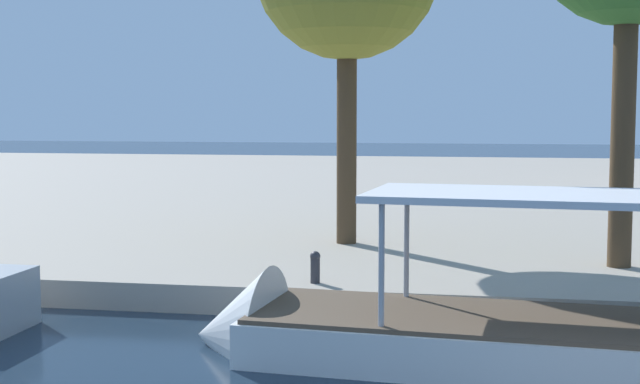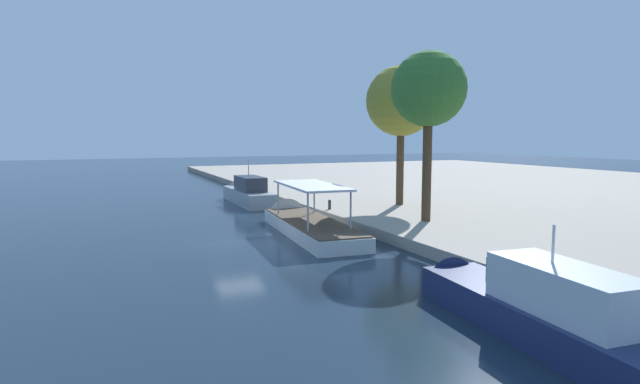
{
  "view_description": "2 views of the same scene",
  "coord_description": "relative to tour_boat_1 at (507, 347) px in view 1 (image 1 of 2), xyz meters",
  "views": [
    {
      "loc": [
        -1.84,
        -10.64,
        4.31
      ],
      "look_at": [
        -5.53,
        9.3,
        2.47
      ],
      "focal_mm": 49.94,
      "sensor_mm": 36.0,
      "label": 1
    },
    {
      "loc": [
        26.79,
        -7.03,
        5.79
      ],
      "look_at": [
        -2.71,
        6.02,
        2.2
      ],
      "focal_mm": 28.72,
      "sensor_mm": 36.0,
      "label": 2
    }
  ],
  "objects": [
    {
      "name": "dock_promenade",
      "position": [
        1.41,
        30.21,
        -0.0
      ],
      "size": [
        120.0,
        55.0,
        0.62
      ],
      "primitive_type": "cube",
      "color": "#A39989",
      "rests_on": "ground_plane"
    },
    {
      "name": "tour_boat_1",
      "position": [
        0.0,
        0.0,
        0.0
      ],
      "size": [
        12.54,
        3.9,
        4.14
      ],
      "rotation": [
        0.0,
        0.0,
        3.06
      ],
      "color": "silver",
      "rests_on": "ground_plane"
    },
    {
      "name": "mooring_bollard_1",
      "position": [
        -3.97,
        3.44,
        0.68
      ],
      "size": [
        0.23,
        0.23,
        0.69
      ],
      "color": "#2D2D33",
      "rests_on": "dock_promenade"
    }
  ]
}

